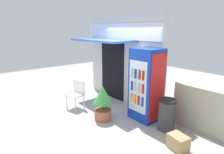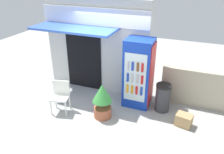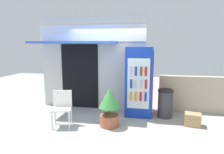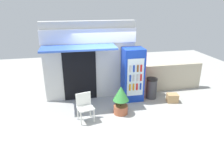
{
  "view_description": "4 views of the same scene",
  "coord_description": "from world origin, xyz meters",
  "px_view_note": "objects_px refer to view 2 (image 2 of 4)",
  "views": [
    {
      "loc": [
        4.05,
        -2.91,
        2.45
      ],
      "look_at": [
        -0.06,
        0.44,
        1.09
      ],
      "focal_mm": 30.14,
      "sensor_mm": 36.0,
      "label": 1
    },
    {
      "loc": [
        2.26,
        -4.66,
        3.64
      ],
      "look_at": [
        0.3,
        0.28,
        1.05
      ],
      "focal_mm": 36.17,
      "sensor_mm": 36.0,
      "label": 2
    },
    {
      "loc": [
        1.08,
        -4.68,
        2.02
      ],
      "look_at": [
        0.18,
        0.25,
        1.2
      ],
      "focal_mm": 31.53,
      "sensor_mm": 36.0,
      "label": 3
    },
    {
      "loc": [
        -1.3,
        -5.79,
        3.48
      ],
      "look_at": [
        -0.02,
        0.43,
        1.12
      ],
      "focal_mm": 32.34,
      "sensor_mm": 36.0,
      "label": 4
    }
  ],
  "objects_px": {
    "plastic_chair": "(61,94)",
    "potted_plant_near_shop": "(102,99)",
    "trash_bin": "(163,97)",
    "drink_cooler": "(139,73)",
    "cardboard_box": "(184,120)"
  },
  "relations": [
    {
      "from": "cardboard_box",
      "to": "potted_plant_near_shop",
      "type": "bearing_deg",
      "value": -168.6
    },
    {
      "from": "trash_bin",
      "to": "cardboard_box",
      "type": "relative_size",
      "value": 2.04
    },
    {
      "from": "plastic_chair",
      "to": "trash_bin",
      "type": "xyz_separation_m",
      "value": [
        2.61,
        1.05,
        -0.12
      ]
    },
    {
      "from": "cardboard_box",
      "to": "plastic_chair",
      "type": "bearing_deg",
      "value": -170.18
    },
    {
      "from": "drink_cooler",
      "to": "cardboard_box",
      "type": "height_order",
      "value": "drink_cooler"
    },
    {
      "from": "potted_plant_near_shop",
      "to": "cardboard_box",
      "type": "distance_m",
      "value": 2.15
    },
    {
      "from": "trash_bin",
      "to": "cardboard_box",
      "type": "height_order",
      "value": "trash_bin"
    },
    {
      "from": "drink_cooler",
      "to": "plastic_chair",
      "type": "distance_m",
      "value": 2.23
    },
    {
      "from": "drink_cooler",
      "to": "cardboard_box",
      "type": "relative_size",
      "value": 5.03
    },
    {
      "from": "potted_plant_near_shop",
      "to": "trash_bin",
      "type": "height_order",
      "value": "potted_plant_near_shop"
    },
    {
      "from": "plastic_chair",
      "to": "potted_plant_near_shop",
      "type": "xyz_separation_m",
      "value": [
        1.19,
        0.15,
        0.02
      ]
    },
    {
      "from": "drink_cooler",
      "to": "cardboard_box",
      "type": "xyz_separation_m",
      "value": [
        1.39,
        -0.55,
        -0.83
      ]
    },
    {
      "from": "potted_plant_near_shop",
      "to": "trash_bin",
      "type": "relative_size",
      "value": 1.21
    },
    {
      "from": "plastic_chair",
      "to": "cardboard_box",
      "type": "distance_m",
      "value": 3.33
    },
    {
      "from": "trash_bin",
      "to": "drink_cooler",
      "type": "bearing_deg",
      "value": 175.02
    }
  ]
}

